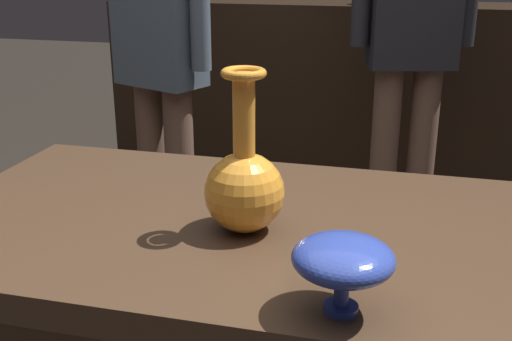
{
  "coord_description": "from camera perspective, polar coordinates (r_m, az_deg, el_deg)",
  "views": [
    {
      "loc": [
        0.23,
        -0.97,
        1.25
      ],
      "look_at": [
        -0.02,
        -0.02,
        0.9
      ],
      "focal_mm": 44.61,
      "sensor_mm": 36.0,
      "label": 1
    }
  ],
  "objects": [
    {
      "name": "back_display_shelf",
      "position": [
        3.27,
        9.98,
        5.89
      ],
      "size": [
        2.6,
        0.4,
        0.99
      ],
      "color": "black",
      "rests_on": "ground_plane"
    },
    {
      "name": "vase_centerpiece",
      "position": [
        1.04,
        -1.05,
        -1.24
      ],
      "size": [
        0.13,
        0.13,
        0.27
      ],
      "color": "orange",
      "rests_on": "display_plinth"
    },
    {
      "name": "vase_tall_behind",
      "position": [
        0.82,
        7.82,
        -7.98
      ],
      "size": [
        0.13,
        0.13,
        0.1
      ],
      "color": "#2D429E",
      "rests_on": "display_plinth"
    },
    {
      "name": "visitor_near_left",
      "position": [
        2.38,
        -8.61,
        10.99
      ],
      "size": [
        0.44,
        0.29,
        1.55
      ],
      "rotation": [
        0.0,
        0.0,
        2.75
      ],
      "color": "brown",
      "rests_on": "ground_plane"
    },
    {
      "name": "visitor_center_back",
      "position": [
        2.51,
        13.91,
        12.53
      ],
      "size": [
        0.46,
        0.26,
        1.64
      ],
      "rotation": [
        0.0,
        0.0,
        3.4
      ],
      "color": "brown",
      "rests_on": "ground_plane"
    }
  ]
}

